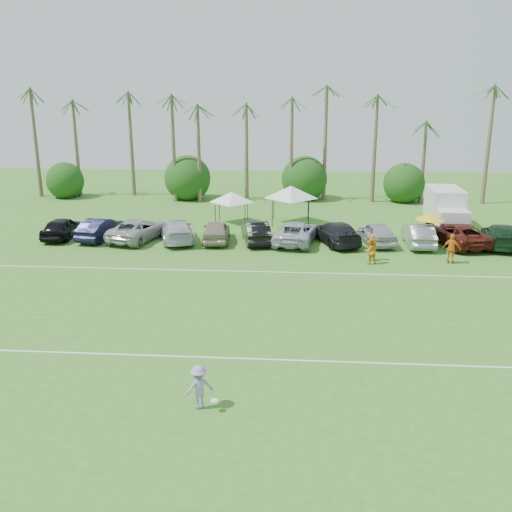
{
  "coord_description": "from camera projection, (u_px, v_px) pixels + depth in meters",
  "views": [
    {
      "loc": [
        5.38,
        -19.83,
        10.97
      ],
      "look_at": [
        3.01,
        12.03,
        1.6
      ],
      "focal_mm": 40.0,
      "sensor_mm": 36.0,
      "label": 1
    }
  ],
  "objects": [
    {
      "name": "market_umbrella",
      "position": [
        430.0,
        216.0,
        41.01
      ],
      "size": [
        2.17,
        2.17,
        2.42
      ],
      "color": "black",
      "rests_on": "ground"
    },
    {
      "name": "palm_tree_3",
      "position": [
        165.0,
        99.0,
        56.55
      ],
      "size": [
        2.4,
        2.4,
        11.9
      ],
      "color": "brown",
      "rests_on": "ground"
    },
    {
      "name": "parked_car_4",
      "position": [
        216.0,
        231.0,
        42.42
      ],
      "size": [
        2.31,
        4.93,
        1.63
      ],
      "primitive_type": "imported",
      "rotation": [
        0.0,
        0.0,
        3.22
      ],
      "color": "gray",
      "rests_on": "ground"
    },
    {
      "name": "parked_car_6",
      "position": [
        296.0,
        232.0,
        42.04
      ],
      "size": [
        3.6,
        6.22,
        1.63
      ],
      "primitive_type": "imported",
      "rotation": [
        0.0,
        0.0,
        2.98
      ],
      "color": "#B0B3BE",
      "rests_on": "ground"
    },
    {
      "name": "parked_car_7",
      "position": [
        336.0,
        233.0,
        41.91
      ],
      "size": [
        3.9,
        6.05,
        1.63
      ],
      "primitive_type": "imported",
      "rotation": [
        0.0,
        0.0,
        3.45
      ],
      "color": "black",
      "rests_on": "ground"
    },
    {
      "name": "bush_tree_0",
      "position": [
        69.0,
        179.0,
        60.61
      ],
      "size": [
        4.0,
        4.0,
        4.0
      ],
      "color": "brown",
      "rests_on": "ground"
    },
    {
      "name": "parked_car_1",
      "position": [
        100.0,
        229.0,
        43.18
      ],
      "size": [
        2.48,
        5.16,
        1.63
      ],
      "primitive_type": "imported",
      "rotation": [
        0.0,
        0.0,
        2.99
      ],
      "color": "black",
      "rests_on": "ground"
    },
    {
      "name": "parked_car_10",
      "position": [
        459.0,
        235.0,
        41.38
      ],
      "size": [
        3.74,
        6.27,
        1.63
      ],
      "primitive_type": "imported",
      "rotation": [
        0.0,
        0.0,
        3.33
      ],
      "color": "#52170F",
      "rests_on": "ground"
    },
    {
      "name": "palm_tree_7",
      "position": [
        327.0,
        99.0,
        55.41
      ],
      "size": [
        2.4,
        2.4,
        11.9
      ],
      "color": "brown",
      "rests_on": "ground"
    },
    {
      "name": "sideline_player_b",
      "position": [
        371.0,
        251.0,
        37.01
      ],
      "size": [
        0.98,
        0.85,
        1.73
      ],
      "primitive_type": "imported",
      "rotation": [
        0.0,
        0.0,
        3.4
      ],
      "color": "orange",
      "rests_on": "ground"
    },
    {
      "name": "palm_tree_5",
      "position": [
        245.0,
        117.0,
        56.46
      ],
      "size": [
        2.4,
        2.4,
        9.9
      ],
      "color": "brown",
      "rests_on": "ground"
    },
    {
      "name": "palm_tree_1",
      "position": [
        78.0,
        116.0,
        57.67
      ],
      "size": [
        2.4,
        2.4,
        9.9
      ],
      "color": "brown",
      "rests_on": "ground"
    },
    {
      "name": "parked_car_0",
      "position": [
        63.0,
        228.0,
        43.44
      ],
      "size": [
        2.01,
        4.82,
        1.63
      ],
      "primitive_type": "imported",
      "rotation": [
        0.0,
        0.0,
        3.12
      ],
      "color": "black",
      "rests_on": "ground"
    },
    {
      "name": "palm_tree_6",
      "position": [
        286.0,
        108.0,
        55.93
      ],
      "size": [
        2.4,
        2.4,
        10.9
      ],
      "color": "brown",
      "rests_on": "ground"
    },
    {
      "name": "palm_tree_2",
      "position": [
        126.0,
        107.0,
        57.07
      ],
      "size": [
        2.4,
        2.4,
        10.9
      ],
      "color": "brown",
      "rests_on": "ground"
    },
    {
      "name": "parked_car_3",
      "position": [
        177.0,
        230.0,
        42.59
      ],
      "size": [
        3.79,
        6.04,
        1.63
      ],
      "primitive_type": "imported",
      "rotation": [
        0.0,
        0.0,
        3.43
      ],
      "color": "#B9B9C3",
      "rests_on": "ground"
    },
    {
      "name": "palm_tree_0",
      "position": [
        31.0,
        125.0,
        58.27
      ],
      "size": [
        2.4,
        2.4,
        8.9
      ],
      "color": "brown",
      "rests_on": "ground"
    },
    {
      "name": "parked_car_5",
      "position": [
        256.0,
        232.0,
        42.26
      ],
      "size": [
        2.69,
        5.2,
        1.63
      ],
      "primitive_type": "imported",
      "rotation": [
        0.0,
        0.0,
        3.35
      ],
      "color": "black",
      "rests_on": "ground"
    },
    {
      "name": "parked_car_9",
      "position": [
        418.0,
        235.0,
        41.37
      ],
      "size": [
        1.73,
        4.95,
        1.63
      ],
      "primitive_type": "imported",
      "rotation": [
        0.0,
        0.0,
        3.14
      ],
      "color": "gray",
      "rests_on": "ground"
    },
    {
      "name": "palm_tree_10",
      "position": [
        484.0,
        108.0,
        54.58
      ],
      "size": [
        2.4,
        2.4,
        10.9
      ],
      "color": "brown",
      "rests_on": "ground"
    },
    {
      "name": "parked_car_8",
      "position": [
        377.0,
        233.0,
        41.82
      ],
      "size": [
        2.74,
        5.05,
        1.63
      ],
      "primitive_type": "imported",
      "rotation": [
        0.0,
        0.0,
        3.32
      ],
      "color": "#A9A9B3",
      "rests_on": "ground"
    },
    {
      "name": "bush_tree_3",
      "position": [
        402.0,
        183.0,
        58.12
      ],
      "size": [
        4.0,
        4.0,
        4.0
      ],
      "color": "brown",
      "rests_on": "ground"
    },
    {
      "name": "ground",
      "position": [
        157.0,
        379.0,
        22.44
      ],
      "size": [
        120.0,
        120.0,
        0.0
      ],
      "primitive_type": "plane",
      "color": "#377021",
      "rests_on": "ground"
    },
    {
      "name": "canopy_tent_left",
      "position": [
        232.0,
        192.0,
        47.9
      ],
      "size": [
        3.85,
        3.85,
        3.12
      ],
      "color": "black",
      "rests_on": "ground"
    },
    {
      "name": "palm_tree_8",
      "position": [
        377.0,
        126.0,
        55.78
      ],
      "size": [
        2.4,
        2.4,
        8.9
      ],
      "color": "brown",
      "rests_on": "ground"
    },
    {
      "name": "sideline_player_a",
      "position": [
        372.0,
        247.0,
        37.72
      ],
      "size": [
        0.71,
        0.51,
        1.8
      ],
      "primitive_type": "imported",
      "rotation": [
        0.0,
        0.0,
        3.02
      ],
      "color": "orange",
      "rests_on": "ground"
    },
    {
      "name": "frisbee_player",
      "position": [
        199.0,
        387.0,
        20.21
      ],
      "size": [
        1.31,
        1.04,
        1.63
      ],
      "rotation": [
        0.0,
        0.0,
        3.64
      ],
      "color": "#9085BC",
      "rests_on": "ground"
    },
    {
      "name": "box_truck",
      "position": [
        447.0,
        209.0,
        45.77
      ],
      "size": [
        2.56,
        6.37,
        3.26
      ],
      "rotation": [
        0.0,
        0.0,
        -0.02
      ],
      "color": "silver",
      "rests_on": "ground"
    },
    {
      "name": "palm_tree_4",
      "position": [
        205.0,
        125.0,
        56.99
      ],
      "size": [
        2.4,
        2.4,
        8.9
      ],
      "color": "brown",
      "rests_on": "ground"
    },
    {
      "name": "field_lines",
      "position": [
        194.0,
        305.0,
        30.1
      ],
      "size": [
        80.0,
        12.1,
        0.01
      ],
      "color": "white",
      "rests_on": "ground"
    },
    {
      "name": "parked_car_2",
      "position": [
        138.0,
        229.0,
        42.89
      ],
      "size": [
        4.07,
        6.36,
        1.63
      ],
      "primitive_type": "imported",
      "rotation": [
        0.0,
        0.0,
        2.89
      ],
      "color": "#A3A3A4",
      "rests_on": "ground"
    },
    {
      "name": "bush_tree_1",
      "position": [
        189.0,
        180.0,
        59.69
      ],
      "size": [
        4.0,
        4.0,
        4.0
      ],
      "color": "brown",
      "rests_on": "ground"
    },
    {
      "name": "bush_tree_2",
      "position": [
        304.0,
        182.0,
        58.83
      ],
      "size": [
        4.0,
        4.0,
        4.0
      ],
      "color": "brown",
      "rests_on": "ground"
    },
    {
      "name": "canopy_tent_right",
      "position": [
        291.0,
        186.0,
        47.7
      ],
      "size": [
        4.59,
        4.59,
        3.72
      ],
      "color": "black",
      "rests_on": "ground"
    },
    {
      "name": "sideline_player_c",
      "position": [
        452.0,
        249.0,
        37.06
      ],
      "size": [
        1.25,
        0.89,
        1.97
      ],
      "primitive_type": "imported",
      "rotation": [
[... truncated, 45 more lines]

